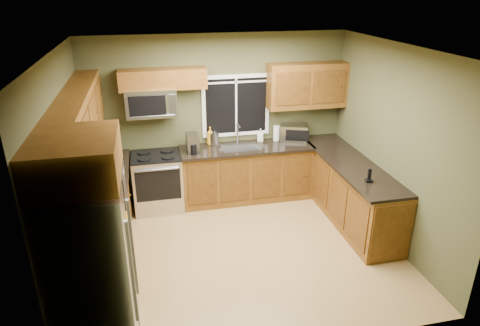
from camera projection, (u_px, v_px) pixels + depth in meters
name	position (u px, v px, depth m)	size (l,w,h in m)	color
floor	(242.00, 250.00, 5.90)	(4.20, 4.20, 0.00)	olive
ceiling	(242.00, 49.00, 4.85)	(4.20, 4.20, 0.00)	white
back_wall	(218.00, 118.00, 6.99)	(4.20, 4.20, 0.00)	#434527
front_wall	(287.00, 235.00, 3.75)	(4.20, 4.20, 0.00)	#434527
left_wall	(66.00, 174.00, 4.95)	(3.60, 3.60, 0.00)	#434527
right_wall	(393.00, 147.00, 5.79)	(3.60, 3.60, 0.00)	#434527
window	(236.00, 106.00, 6.96)	(1.12, 0.03, 1.02)	white
base_cabinets_left	(105.00, 218.00, 5.79)	(0.60, 2.65, 0.90)	brown
countertop_left	(103.00, 187.00, 5.61)	(0.65, 2.65, 0.04)	black
base_cabinets_back	(246.00, 174.00, 7.15)	(2.17, 0.60, 0.90)	brown
countertop_back	(247.00, 148.00, 6.95)	(2.17, 0.65, 0.04)	black
base_cabinets_peninsula	(348.00, 191.00, 6.57)	(0.60, 2.52, 0.90)	brown
countertop_peninsula	(350.00, 162.00, 6.39)	(0.65, 2.50, 0.04)	black
upper_cabinets_left	(79.00, 119.00, 5.22)	(0.33, 2.65, 0.72)	brown
upper_cabinets_back_left	(163.00, 79.00, 6.39)	(1.30, 0.33, 0.30)	brown
upper_cabinets_back_right	(307.00, 85.00, 6.93)	(1.30, 0.33, 0.72)	brown
upper_cabinet_over_fridge	(75.00, 159.00, 3.59)	(0.72, 0.90, 0.38)	brown
refrigerator	(93.00, 270.00, 4.03)	(0.74, 0.90, 1.80)	#B7B7BC
range	(158.00, 181.00, 6.83)	(0.76, 0.69, 0.94)	#B7B7BC
microwave	(151.00, 102.00, 6.46)	(0.76, 0.41, 0.42)	#B7B7BC
sink	(240.00, 146.00, 6.93)	(0.60, 0.42, 0.36)	slate
toaster_oven	(294.00, 132.00, 7.18)	(0.53, 0.48, 0.28)	#B7B7BC
coffee_maker	(193.00, 144.00, 6.66)	(0.20, 0.26, 0.31)	slate
kettle	(215.00, 138.00, 6.95)	(0.17, 0.17, 0.26)	#B7B7BC
paper_towel_roll	(276.00, 133.00, 7.19)	(0.12, 0.12, 0.28)	white
soap_bottle_a	(210.00, 136.00, 6.97)	(0.12, 0.12, 0.30)	orange
soap_bottle_b	(260.00, 135.00, 7.16)	(0.09, 0.10, 0.21)	white
cordless_phone	(369.00, 178.00, 5.70)	(0.10, 0.10, 0.19)	black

